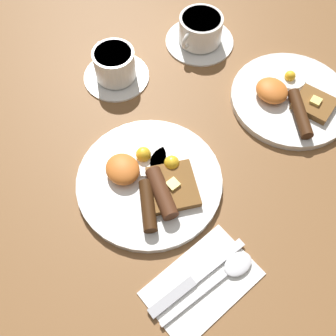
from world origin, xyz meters
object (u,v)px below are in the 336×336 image
(teacup_near, at_px, (115,66))
(knife, at_px, (193,281))
(breakfast_plate_near, at_px, (150,180))
(breakfast_plate_far, at_px, (290,98))
(spoon, at_px, (230,271))
(teacup_far, at_px, (200,32))

(teacup_near, xyz_separation_m, knife, (0.46, -0.12, -0.03))
(breakfast_plate_near, relative_size, breakfast_plate_far, 1.08)
(breakfast_plate_far, distance_m, teacup_near, 0.38)
(breakfast_plate_near, bearing_deg, spoon, 5.29)
(breakfast_plate_near, relative_size, teacup_far, 1.71)
(breakfast_plate_near, xyz_separation_m, breakfast_plate_far, (-0.00, 0.35, -0.00))
(knife, bearing_deg, breakfast_plate_far, 22.67)
(teacup_near, relative_size, knife, 0.73)
(breakfast_plate_far, bearing_deg, spoon, -57.09)
(spoon, bearing_deg, teacup_far, 56.18)
(teacup_near, relative_size, spoon, 0.77)
(breakfast_plate_near, bearing_deg, teacup_far, 130.22)
(teacup_near, bearing_deg, spoon, -7.27)
(breakfast_plate_far, xyz_separation_m, knife, (0.19, -0.39, -0.01))
(knife, bearing_deg, teacup_near, 71.56)
(breakfast_plate_near, xyz_separation_m, knife, (0.19, -0.04, -0.01))
(knife, bearing_deg, breakfast_plate_near, 74.55)
(knife, bearing_deg, teacup_far, 49.14)
(breakfast_plate_far, height_order, teacup_near, teacup_near)
(breakfast_plate_far, bearing_deg, knife, -63.71)
(breakfast_plate_near, height_order, knife, breakfast_plate_near)
(teacup_far, xyz_separation_m, knife, (0.44, -0.34, -0.02))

